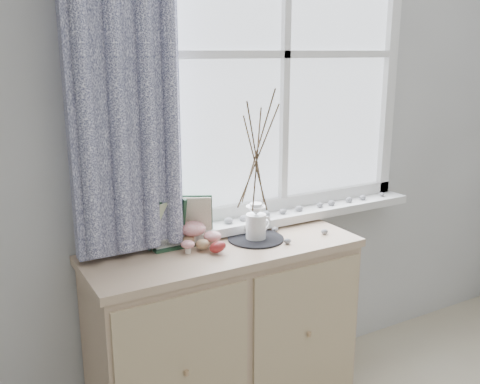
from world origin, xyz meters
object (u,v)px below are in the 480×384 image
Objects in this scene: botanical_book at (184,222)px; twig_pitcher at (256,154)px; sideboard at (225,336)px; toadstool_cluster at (197,233)px.

twig_pitcher is (0.31, -0.07, 0.28)m from botanical_book.
toadstool_cluster is at bearing 143.17° from sideboard.
sideboard is 6.37× the size of toadstool_cluster.
sideboard is 3.74× the size of botanical_book.
toadstool_cluster is at bearing -21.88° from botanical_book.
botanical_book is 0.42m from twig_pitcher.
sideboard is at bearing 167.28° from twig_pitcher.
sideboard is 0.56m from botanical_book.
botanical_book is 1.71× the size of toadstool_cluster.
sideboard is at bearing -36.83° from toadstool_cluster.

